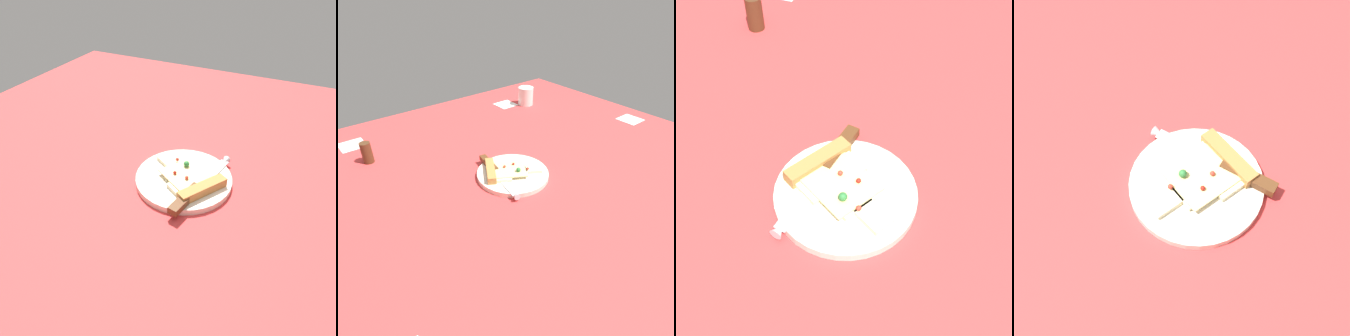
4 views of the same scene
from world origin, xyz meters
TOP-DOWN VIEW (x-y plane):
  - ground_plane at (0.02, -0.01)cm, footprint 147.31×147.31cm
  - plate at (7.52, -1.64)cm, footprint 22.67×22.67cm
  - pizza_slice at (9.73, -2.98)cm, footprint 18.91×15.77cm
  - knife at (12.07, -4.99)cm, footprint 6.59×23.97cm

SIDE VIEW (x-z plane):
  - ground_plane at x=0.02cm, z-range -3.00..0.00cm
  - plate at x=7.52cm, z-range 0.00..1.51cm
  - knife at x=12.07cm, z-range 0.89..3.34cm
  - pizza_slice at x=9.73cm, z-range 0.95..3.65cm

